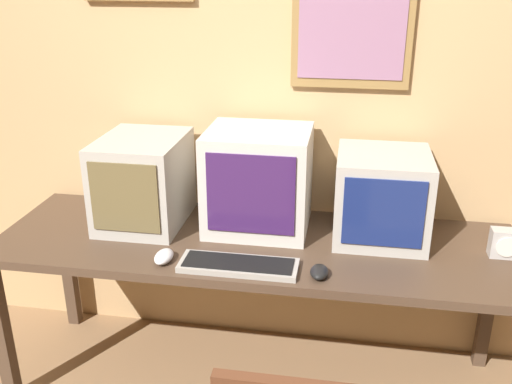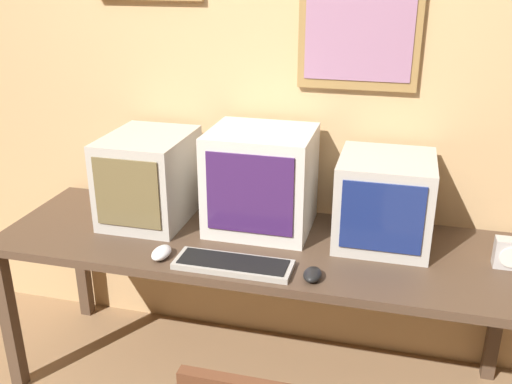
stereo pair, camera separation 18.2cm
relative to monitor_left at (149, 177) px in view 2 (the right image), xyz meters
The scene contains 9 objects.
wall_back 0.71m from the monitor_left, 29.71° to the left, with size 8.00×0.08×2.60m.
desk 0.58m from the monitor_left, 11.69° to the right, with size 2.15×0.68×0.71m.
monitor_left is the anchor object (origin of this frame).
monitor_center 0.50m from the monitor_left, ahead, with size 0.43×0.38×0.43m.
monitor_right 1.01m from the monitor_left, ahead, with size 0.37×0.39×0.36m.
keyboard_main 0.62m from the monitor_left, 35.39° to the right, with size 0.45×0.15×0.03m.
mouse_near_keyboard 0.88m from the monitor_left, 24.39° to the right, with size 0.07×0.10×0.04m.
mouse_far_corner 0.43m from the monitor_left, 60.38° to the right, with size 0.07×0.12×0.04m.
desk_clock 1.49m from the monitor_left, ahead, with size 0.11×0.07×0.11m.
Camera 2 is at (0.53, -0.93, 1.77)m, focal length 40.00 mm.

